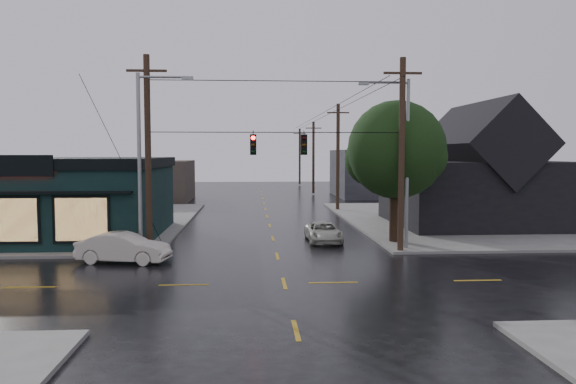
{
  "coord_description": "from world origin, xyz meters",
  "views": [
    {
      "loc": [
        -1.3,
        -22.24,
        5.25
      ],
      "look_at": [
        0.46,
        4.64,
        3.37
      ],
      "focal_mm": 35.0,
      "sensor_mm": 36.0,
      "label": 1
    }
  ],
  "objects": [
    {
      "name": "streetlight_ne",
      "position": [
        7.0,
        7.2,
        0.0
      ],
      "size": [
        5.4,
        0.3,
        9.15
      ],
      "primitive_type": null,
      "color": "gray",
      "rests_on": "ground"
    },
    {
      "name": "span_signal_assembly",
      "position": [
        0.1,
        6.5,
        5.7
      ],
      "size": [
        13.0,
        0.48,
        1.23
      ],
      "color": "black",
      "rests_on": "ground"
    },
    {
      "name": "utility_pole_far_b",
      "position": [
        6.5,
        48.0,
        0.0
      ],
      "size": [
        2.0,
        0.32,
        9.15
      ],
      "primitive_type": null,
      "color": "black",
      "rests_on": "ground"
    },
    {
      "name": "corner_tree",
      "position": [
        7.0,
        9.48,
        5.4
      ],
      "size": [
        5.64,
        5.64,
        8.11
      ],
      "color": "black",
      "rests_on": "ground"
    },
    {
      "name": "ne_building",
      "position": [
        15.0,
        17.0,
        4.47
      ],
      "size": [
        12.6,
        11.6,
        8.75
      ],
      "color": "black",
      "rests_on": "ground"
    },
    {
      "name": "sidewalk_ne",
      "position": [
        20.0,
        20.0,
        0.07
      ],
      "size": [
        28.0,
        28.0,
        0.15
      ],
      "primitive_type": "cube",
      "color": "slate",
      "rests_on": "ground"
    },
    {
      "name": "utility_pole_far_c",
      "position": [
        6.5,
        68.0,
        0.0
      ],
      "size": [
        2.0,
        0.32,
        9.15
      ],
      "primitive_type": null,
      "color": "black",
      "rests_on": "ground"
    },
    {
      "name": "bg_building_east",
      "position": [
        16.0,
        45.0,
        2.8
      ],
      "size": [
        14.0,
        12.0,
        5.6
      ],
      "primitive_type": "cube",
      "color": "#2C2B31",
      "rests_on": "ground"
    },
    {
      "name": "bg_building_west",
      "position": [
        -14.0,
        40.0,
        2.2
      ],
      "size": [
        12.0,
        10.0,
        4.4
      ],
      "primitive_type": "cube",
      "color": "#3B302B",
      "rests_on": "ground"
    },
    {
      "name": "ground_plane",
      "position": [
        0.0,
        0.0,
        0.0
      ],
      "size": [
        160.0,
        160.0,
        0.0
      ],
      "primitive_type": "plane",
      "color": "black"
    },
    {
      "name": "streetlight_nw",
      "position": [
        -6.8,
        5.8,
        0.0
      ],
      "size": [
        5.4,
        0.3,
        9.15
      ],
      "primitive_type": null,
      "color": "gray",
      "rests_on": "ground"
    },
    {
      "name": "sedan_cream",
      "position": [
        -7.42,
        4.77,
        0.72
      ],
      "size": [
        4.6,
        2.36,
        1.44
      ],
      "primitive_type": "imported",
      "rotation": [
        0.0,
        0.0,
        1.37
      ],
      "color": "beige",
      "rests_on": "ground"
    },
    {
      "name": "pizza_shop",
      "position": [
        -15.0,
        12.94,
        2.56
      ],
      "size": [
        16.3,
        12.34,
        4.9
      ],
      "color": "black",
      "rests_on": "ground"
    },
    {
      "name": "utility_pole_nw",
      "position": [
        -6.5,
        6.5,
        0.0
      ],
      "size": [
        2.0,
        0.32,
        10.15
      ],
      "primitive_type": null,
      "color": "black",
      "rests_on": "ground"
    },
    {
      "name": "utility_pole_far_a",
      "position": [
        6.5,
        28.0,
        0.0
      ],
      "size": [
        2.0,
        0.32,
        9.65
      ],
      "primitive_type": null,
      "color": "black",
      "rests_on": "ground"
    },
    {
      "name": "utility_pole_ne",
      "position": [
        6.5,
        6.5,
        0.0
      ],
      "size": [
        2.0,
        0.32,
        10.15
      ],
      "primitive_type": null,
      "color": "black",
      "rests_on": "ground"
    },
    {
      "name": "suv_silver",
      "position": [
        2.94,
        10.37,
        0.58
      ],
      "size": [
        1.98,
        4.2,
        1.16
      ],
      "primitive_type": "imported",
      "rotation": [
        0.0,
        0.0,
        0.01
      ],
      "color": "#B5B5A7",
      "rests_on": "ground"
    }
  ]
}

